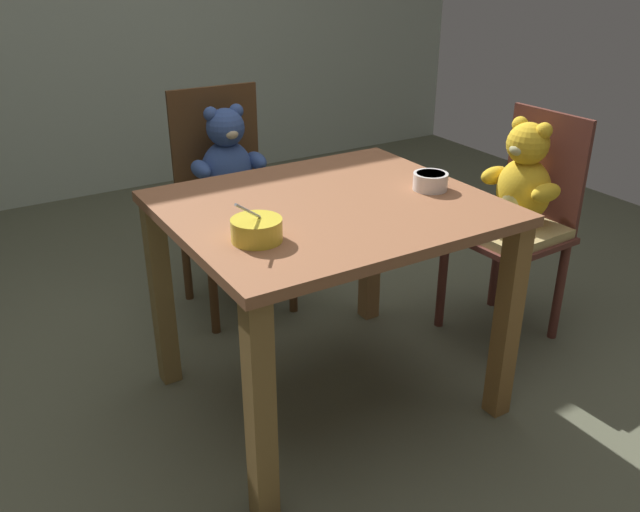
{
  "coord_description": "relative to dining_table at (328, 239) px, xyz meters",
  "views": [
    {
      "loc": [
        -1.04,
        -1.65,
        1.46
      ],
      "look_at": [
        0.0,
        0.05,
        0.52
      ],
      "focal_mm": 37.8,
      "sensor_mm": 36.0,
      "label": 1
    }
  ],
  "objects": [
    {
      "name": "ground_plane",
      "position": [
        0.0,
        0.0,
        -0.62
      ],
      "size": [
        5.2,
        5.2,
        0.04
      ],
      "color": "#595C46"
    },
    {
      "name": "dining_table",
      "position": [
        0.0,
        0.0,
        0.0
      ],
      "size": [
        0.97,
        0.85,
        0.72
      ],
      "color": "#935B3B",
      "rests_on": "ground_plane"
    },
    {
      "name": "teddy_chair_far_center",
      "position": [
        0.02,
        0.79,
        -0.04
      ],
      "size": [
        0.43,
        0.4,
        0.92
      ],
      "rotation": [
        0.0,
        0.0,
        -1.61
      ],
      "color": "#4E321A",
      "rests_on": "ground_plane"
    },
    {
      "name": "teddy_chair_near_right",
      "position": [
        0.85,
        0.0,
        -0.04
      ],
      "size": [
        0.39,
        0.4,
        0.88
      ],
      "rotation": [
        0.0,
        0.0,
        3.19
      ],
      "color": "#592B23",
      "rests_on": "ground_plane"
    },
    {
      "name": "porridge_bowl_white_near_right",
      "position": [
        0.35,
        -0.07,
        0.15
      ],
      "size": [
        0.11,
        0.11,
        0.06
      ],
      "color": "silver",
      "rests_on": "dining_table"
    },
    {
      "name": "porridge_bowl_yellow_near_left",
      "position": [
        -0.32,
        -0.14,
        0.16
      ],
      "size": [
        0.14,
        0.14,
        0.13
      ],
      "color": "yellow",
      "rests_on": "dining_table"
    },
    {
      "name": "metal_pail",
      "position": [
        0.64,
        2.15,
        -0.46
      ],
      "size": [
        0.28,
        0.28,
        0.27
      ],
      "primitive_type": "cylinder",
      "color": "#93969B",
      "rests_on": "ground_plane"
    }
  ]
}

